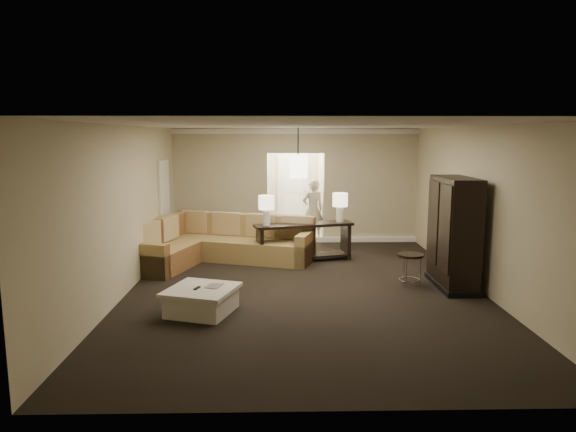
{
  "coord_description": "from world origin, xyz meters",
  "views": [
    {
      "loc": [
        -0.47,
        -8.58,
        2.63
      ],
      "look_at": [
        -0.25,
        1.2,
        1.09
      ],
      "focal_mm": 32.0,
      "sensor_mm": 36.0,
      "label": 1
    }
  ],
  "objects_px": {
    "console_table": "(304,239)",
    "person": "(313,206)",
    "coffee_table": "(202,300)",
    "armoire": "(453,235)",
    "drink_table": "(410,263)",
    "sectional_sofa": "(215,244)"
  },
  "relations": [
    {
      "from": "coffee_table",
      "to": "armoire",
      "type": "height_order",
      "value": "armoire"
    },
    {
      "from": "console_table",
      "to": "sectional_sofa",
      "type": "bearing_deg",
      "value": 165.76
    },
    {
      "from": "console_table",
      "to": "drink_table",
      "type": "height_order",
      "value": "console_table"
    },
    {
      "from": "sectional_sofa",
      "to": "drink_table",
      "type": "bearing_deg",
      "value": -8.6
    },
    {
      "from": "sectional_sofa",
      "to": "person",
      "type": "distance_m",
      "value": 3.24
    },
    {
      "from": "drink_table",
      "to": "person",
      "type": "bearing_deg",
      "value": 109.14
    },
    {
      "from": "sectional_sofa",
      "to": "coffee_table",
      "type": "distance_m",
      "value": 3.16
    },
    {
      "from": "coffee_table",
      "to": "armoire",
      "type": "xyz_separation_m",
      "value": [
        4.19,
        1.24,
        0.73
      ]
    },
    {
      "from": "armoire",
      "to": "drink_table",
      "type": "distance_m",
      "value": 0.88
    },
    {
      "from": "coffee_table",
      "to": "console_table",
      "type": "distance_m",
      "value": 3.6
    },
    {
      "from": "sectional_sofa",
      "to": "drink_table",
      "type": "xyz_separation_m",
      "value": [
        3.65,
        -1.81,
        0.03
      ]
    },
    {
      "from": "armoire",
      "to": "drink_table",
      "type": "xyz_separation_m",
      "value": [
        -0.71,
        0.1,
        -0.52
      ]
    },
    {
      "from": "console_table",
      "to": "person",
      "type": "bearing_deg",
      "value": 66.66
    },
    {
      "from": "drink_table",
      "to": "person",
      "type": "distance_m",
      "value": 4.39
    },
    {
      "from": "coffee_table",
      "to": "armoire",
      "type": "bearing_deg",
      "value": 16.49
    },
    {
      "from": "coffee_table",
      "to": "person",
      "type": "bearing_deg",
      "value": 69.45
    },
    {
      "from": "coffee_table",
      "to": "person",
      "type": "relative_size",
      "value": 0.7
    },
    {
      "from": "coffee_table",
      "to": "person",
      "type": "xyz_separation_m",
      "value": [
        2.05,
        5.47,
        0.65
      ]
    },
    {
      "from": "armoire",
      "to": "person",
      "type": "bearing_deg",
      "value": 116.87
    },
    {
      "from": "sectional_sofa",
      "to": "person",
      "type": "height_order",
      "value": "person"
    },
    {
      "from": "sectional_sofa",
      "to": "person",
      "type": "bearing_deg",
      "value": 63.98
    },
    {
      "from": "armoire",
      "to": "sectional_sofa",
      "type": "bearing_deg",
      "value": 156.3
    }
  ]
}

